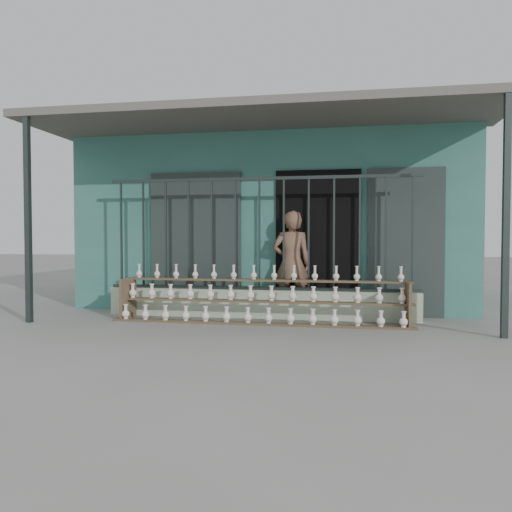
# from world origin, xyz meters

# --- Properties ---
(ground) EXTENTS (60.00, 60.00, 0.00)m
(ground) POSITION_xyz_m (0.00, 0.00, 0.00)
(ground) COLOR slate
(workshop_building) EXTENTS (7.40, 6.60, 3.21)m
(workshop_building) POSITION_xyz_m (0.00, 4.23, 1.62)
(workshop_building) COLOR #336D63
(workshop_building) RESTS_ON ground
(parapet_wall) EXTENTS (5.00, 0.20, 0.45)m
(parapet_wall) POSITION_xyz_m (0.00, 1.30, 0.23)
(parapet_wall) COLOR #B6C8AC
(parapet_wall) RESTS_ON ground
(security_fence) EXTENTS (5.00, 0.04, 1.80)m
(security_fence) POSITION_xyz_m (-0.00, 1.30, 1.35)
(security_fence) COLOR #283330
(security_fence) RESTS_ON parapet_wall
(shelf_rack) EXTENTS (4.50, 0.68, 0.85)m
(shelf_rack) POSITION_xyz_m (0.09, 0.88, 0.36)
(shelf_rack) COLOR brown
(shelf_rack) RESTS_ON ground
(elderly_woman) EXTENTS (0.68, 0.49, 1.72)m
(elderly_woman) POSITION_xyz_m (0.49, 1.59, 0.86)
(elderly_woman) COLOR brown
(elderly_woman) RESTS_ON ground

